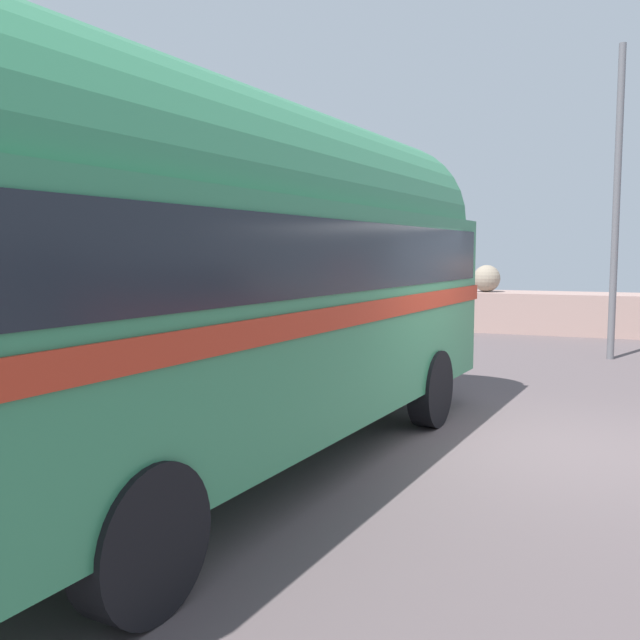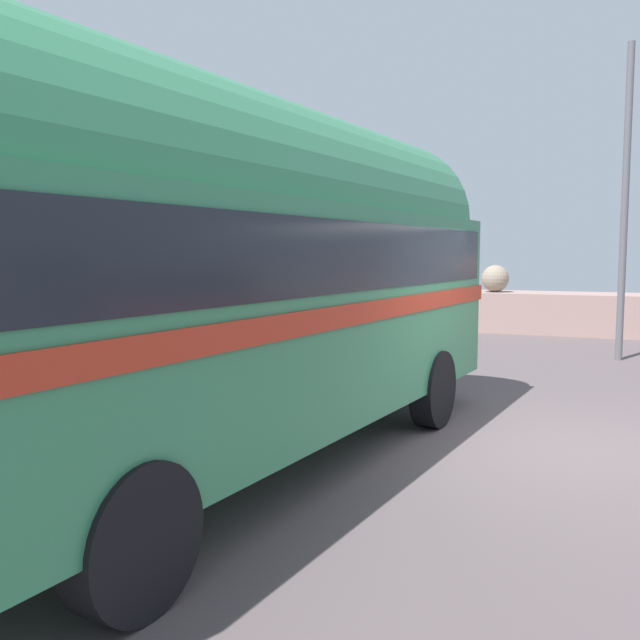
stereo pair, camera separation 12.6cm
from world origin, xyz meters
TOP-DOWN VIEW (x-y plane):
  - ground at (0.00, 0.00)m, footprint 32.00×26.00m
  - breakwater at (0.04, 11.81)m, footprint 31.36×1.80m
  - vintage_coach at (-2.80, -2.07)m, footprint 3.24×8.78m
  - lamp_post at (0.74, 7.33)m, footprint 0.94×0.77m

SIDE VIEW (x-z plane):
  - ground at x=0.00m, z-range 0.00..0.02m
  - breakwater at x=0.04m, z-range -0.45..1.67m
  - vintage_coach at x=-2.80m, z-range 0.20..3.90m
  - lamp_post at x=0.74m, z-range 0.41..6.67m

